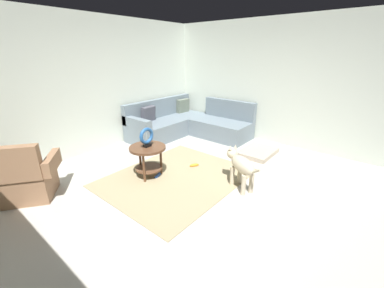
{
  "coord_description": "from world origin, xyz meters",
  "views": [
    {
      "loc": [
        -2.46,
        -1.81,
        1.99
      ],
      "look_at": [
        0.45,
        0.6,
        0.55
      ],
      "focal_mm": 22.56,
      "sensor_mm": 36.0,
      "label": 1
    }
  ],
  "objects_px": {
    "armchair": "(27,178)",
    "side_table": "(148,154)",
    "torus_sculpture": "(147,137)",
    "dog": "(241,165)",
    "dog_toy_rope": "(158,176)",
    "sectional_couch": "(187,124)",
    "dog_toy_ball": "(251,169)",
    "dog_toy_bone": "(194,165)",
    "dog_bed_mat": "(258,152)"
  },
  "relations": [
    {
      "from": "side_table",
      "to": "dog_toy_bone",
      "type": "distance_m",
      "value": 0.94
    },
    {
      "from": "armchair",
      "to": "dog_toy_bone",
      "type": "xyz_separation_m",
      "value": [
        2.31,
        -1.18,
        -0.29
      ]
    },
    {
      "from": "armchair",
      "to": "dog_toy_rope",
      "type": "height_order",
      "value": "armchair"
    },
    {
      "from": "armchair",
      "to": "dog_bed_mat",
      "type": "height_order",
      "value": "armchair"
    },
    {
      "from": "side_table",
      "to": "dog_toy_ball",
      "type": "xyz_separation_m",
      "value": [
        1.25,
        -1.28,
        -0.37
      ]
    },
    {
      "from": "dog_toy_rope",
      "to": "dog_toy_ball",
      "type": "bearing_deg",
      "value": -43.96
    },
    {
      "from": "side_table",
      "to": "dog_toy_bone",
      "type": "bearing_deg",
      "value": -25.75
    },
    {
      "from": "sectional_couch",
      "to": "dog_toy_rope",
      "type": "distance_m",
      "value": 2.29
    },
    {
      "from": "side_table",
      "to": "armchair",
      "type": "bearing_deg",
      "value": 152.23
    },
    {
      "from": "side_table",
      "to": "dog_toy_rope",
      "type": "height_order",
      "value": "side_table"
    },
    {
      "from": "armchair",
      "to": "dog_toy_ball",
      "type": "distance_m",
      "value": 3.49
    },
    {
      "from": "dog",
      "to": "dog_toy_rope",
      "type": "height_order",
      "value": "dog"
    },
    {
      "from": "side_table",
      "to": "dog_bed_mat",
      "type": "distance_m",
      "value": 2.34
    },
    {
      "from": "armchair",
      "to": "side_table",
      "type": "relative_size",
      "value": 1.67
    },
    {
      "from": "sectional_couch",
      "to": "torus_sculpture",
      "type": "distance_m",
      "value": 2.31
    },
    {
      "from": "armchair",
      "to": "dog_toy_ball",
      "type": "height_order",
      "value": "armchair"
    },
    {
      "from": "dog_bed_mat",
      "to": "dog_toy_rope",
      "type": "distance_m",
      "value": 2.2
    },
    {
      "from": "dog_toy_bone",
      "to": "sectional_couch",
      "type": "bearing_deg",
      "value": 44.52
    },
    {
      "from": "sectional_couch",
      "to": "dog_bed_mat",
      "type": "relative_size",
      "value": 2.81
    },
    {
      "from": "sectional_couch",
      "to": "dog_toy_ball",
      "type": "bearing_deg",
      "value": -110.77
    },
    {
      "from": "dog_toy_rope",
      "to": "dog_toy_bone",
      "type": "distance_m",
      "value": 0.74
    },
    {
      "from": "sectional_couch",
      "to": "dog_toy_bone",
      "type": "distance_m",
      "value": 1.86
    },
    {
      "from": "dog_toy_ball",
      "to": "dog",
      "type": "bearing_deg",
      "value": -170.29
    },
    {
      "from": "dog",
      "to": "dog_toy_rope",
      "type": "distance_m",
      "value": 1.42
    },
    {
      "from": "armchair",
      "to": "dog_bed_mat",
      "type": "bearing_deg",
      "value": 9.02
    },
    {
      "from": "side_table",
      "to": "dog_toy_bone",
      "type": "height_order",
      "value": "side_table"
    },
    {
      "from": "dog_bed_mat",
      "to": "dog_toy_bone",
      "type": "relative_size",
      "value": 4.44
    },
    {
      "from": "dog_bed_mat",
      "to": "dog_toy_bone",
      "type": "distance_m",
      "value": 1.46
    },
    {
      "from": "side_table",
      "to": "dog_bed_mat",
      "type": "height_order",
      "value": "side_table"
    },
    {
      "from": "torus_sculpture",
      "to": "dog",
      "type": "height_order",
      "value": "torus_sculpture"
    },
    {
      "from": "dog_bed_mat",
      "to": "dog",
      "type": "bearing_deg",
      "value": -166.02
    },
    {
      "from": "sectional_couch",
      "to": "dog_bed_mat",
      "type": "distance_m",
      "value": 1.96
    },
    {
      "from": "side_table",
      "to": "torus_sculpture",
      "type": "height_order",
      "value": "torus_sculpture"
    },
    {
      "from": "dog_toy_ball",
      "to": "torus_sculpture",
      "type": "bearing_deg",
      "value": 134.35
    },
    {
      "from": "dog",
      "to": "dog_toy_bone",
      "type": "height_order",
      "value": "dog"
    },
    {
      "from": "armchair",
      "to": "side_table",
      "type": "distance_m",
      "value": 1.74
    },
    {
      "from": "dog_toy_ball",
      "to": "dog_toy_rope",
      "type": "relative_size",
      "value": 0.7
    },
    {
      "from": "sectional_couch",
      "to": "armchair",
      "type": "bearing_deg",
      "value": -178.33
    },
    {
      "from": "dog_toy_ball",
      "to": "dog_bed_mat",
      "type": "bearing_deg",
      "value": 16.92
    },
    {
      "from": "dog_toy_rope",
      "to": "side_table",
      "type": "bearing_deg",
      "value": 115.77
    },
    {
      "from": "dog",
      "to": "dog_toy_bone",
      "type": "distance_m",
      "value": 1.07
    },
    {
      "from": "dog_toy_rope",
      "to": "sectional_couch",
      "type": "bearing_deg",
      "value": 27.63
    },
    {
      "from": "dog_toy_ball",
      "to": "dog_toy_bone",
      "type": "relative_size",
      "value": 0.55
    },
    {
      "from": "torus_sculpture",
      "to": "dog",
      "type": "relative_size",
      "value": 0.42
    },
    {
      "from": "sectional_couch",
      "to": "dog_toy_ball",
      "type": "xyz_separation_m",
      "value": [
        -0.83,
        -2.19,
        -0.24
      ]
    },
    {
      "from": "dog_bed_mat",
      "to": "side_table",
      "type": "bearing_deg",
      "value": 153.7
    },
    {
      "from": "torus_sculpture",
      "to": "dog_toy_bone",
      "type": "distance_m",
      "value": 1.09
    },
    {
      "from": "dog_bed_mat",
      "to": "dog_toy_bone",
      "type": "xyz_separation_m",
      "value": [
        -1.3,
        0.65,
        -0.01
      ]
    },
    {
      "from": "sectional_couch",
      "to": "dog",
      "type": "xyz_separation_m",
      "value": [
        -1.42,
        -2.29,
        0.09
      ]
    },
    {
      "from": "torus_sculpture",
      "to": "dog_toy_rope",
      "type": "bearing_deg",
      "value": -64.23
    }
  ]
}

